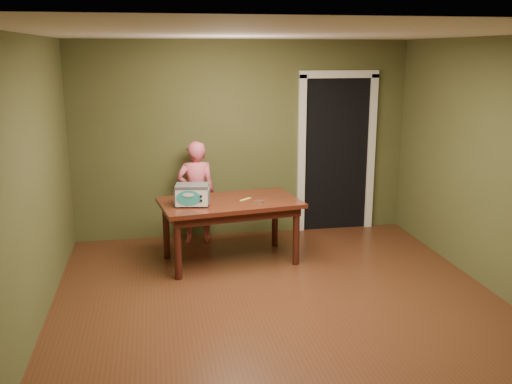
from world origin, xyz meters
TOP-DOWN VIEW (x-y plane):
  - floor at (0.00, 0.00)m, footprint 5.00×5.00m
  - room_shell at (0.00, 0.00)m, footprint 4.52×5.02m
  - doorway at (1.30, 2.78)m, footprint 1.10×0.66m
  - dining_table at (-0.33, 1.44)m, footprint 1.72×1.13m
  - toy_oven at (-0.77, 1.31)m, footprint 0.42×0.31m
  - baking_pan at (-0.01, 1.29)m, footprint 0.10×0.10m
  - spatula at (-0.14, 1.45)m, footprint 0.15×0.14m
  - child at (-0.66, 2.20)m, footprint 0.50×0.34m

SIDE VIEW (x-z plane):
  - floor at x=0.00m, z-range 0.00..0.00m
  - dining_table at x=-0.33m, z-range 0.28..1.03m
  - child at x=-0.66m, z-range 0.00..1.35m
  - spatula at x=-0.14m, z-range 0.75..0.76m
  - baking_pan at x=-0.01m, z-range 0.75..0.77m
  - toy_oven at x=-0.77m, z-range 0.76..1.00m
  - doorway at x=1.30m, z-range -0.07..2.18m
  - room_shell at x=0.00m, z-range 0.40..3.01m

